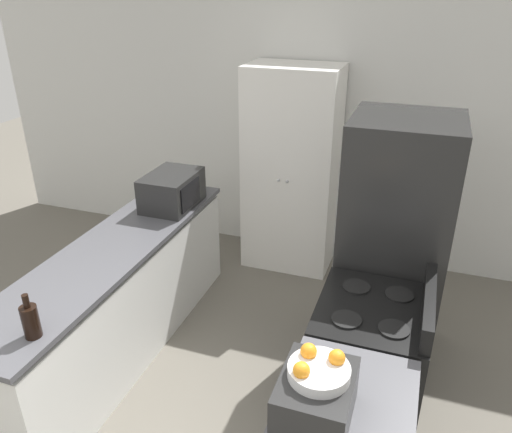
{
  "coord_description": "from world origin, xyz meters",
  "views": [
    {
      "loc": [
        1.08,
        -1.21,
        2.6
      ],
      "look_at": [
        0.0,
        1.87,
        1.05
      ],
      "focal_mm": 35.0,
      "sensor_mm": 36.0,
      "label": 1
    }
  ],
  "objects_px": {
    "refrigerator": "(393,245)",
    "toaster_oven": "(315,399)",
    "wine_bottle": "(31,321)",
    "pantry_cabinet": "(291,170)",
    "microwave": "(172,190)",
    "fruit_bowl": "(318,369)",
    "stove": "(367,366)"
  },
  "relations": [
    {
      "from": "toaster_oven",
      "to": "pantry_cabinet",
      "type": "bearing_deg",
      "value": 107.58
    },
    {
      "from": "pantry_cabinet",
      "to": "fruit_bowl",
      "type": "relative_size",
      "value": 7.44
    },
    {
      "from": "refrigerator",
      "to": "toaster_oven",
      "type": "xyz_separation_m",
      "value": [
        -0.17,
        -1.66,
        0.09
      ]
    },
    {
      "from": "stove",
      "to": "toaster_oven",
      "type": "distance_m",
      "value": 1.07
    },
    {
      "from": "stove",
      "to": "microwave",
      "type": "xyz_separation_m",
      "value": [
        -1.76,
        0.89,
        0.58
      ]
    },
    {
      "from": "microwave",
      "to": "refrigerator",
      "type": "bearing_deg",
      "value": -4.27
    },
    {
      "from": "toaster_oven",
      "to": "fruit_bowl",
      "type": "distance_m",
      "value": 0.15
    },
    {
      "from": "wine_bottle",
      "to": "toaster_oven",
      "type": "distance_m",
      "value": 1.53
    },
    {
      "from": "pantry_cabinet",
      "to": "microwave",
      "type": "bearing_deg",
      "value": -128.36
    },
    {
      "from": "microwave",
      "to": "toaster_oven",
      "type": "height_order",
      "value": "microwave"
    },
    {
      "from": "pantry_cabinet",
      "to": "fruit_bowl",
      "type": "height_order",
      "value": "pantry_cabinet"
    },
    {
      "from": "toaster_oven",
      "to": "refrigerator",
      "type": "bearing_deg",
      "value": 84.09
    },
    {
      "from": "microwave",
      "to": "fruit_bowl",
      "type": "height_order",
      "value": "fruit_bowl"
    },
    {
      "from": "refrigerator",
      "to": "wine_bottle",
      "type": "xyz_separation_m",
      "value": [
        -1.7,
        -1.61,
        0.08
      ]
    },
    {
      "from": "wine_bottle",
      "to": "fruit_bowl",
      "type": "xyz_separation_m",
      "value": [
        1.53,
        -0.03,
        0.16
      ]
    },
    {
      "from": "stove",
      "to": "toaster_oven",
      "type": "bearing_deg",
      "value": -98.86
    },
    {
      "from": "toaster_oven",
      "to": "fruit_bowl",
      "type": "xyz_separation_m",
      "value": [
        -0.0,
        0.02,
        0.15
      ]
    },
    {
      "from": "refrigerator",
      "to": "microwave",
      "type": "relative_size",
      "value": 3.51
    },
    {
      "from": "pantry_cabinet",
      "to": "fruit_bowl",
      "type": "distance_m",
      "value": 2.87
    },
    {
      "from": "microwave",
      "to": "fruit_bowl",
      "type": "relative_size",
      "value": 1.99
    },
    {
      "from": "pantry_cabinet",
      "to": "microwave",
      "type": "xyz_separation_m",
      "value": [
        -0.75,
        -0.95,
        0.06
      ]
    },
    {
      "from": "stove",
      "to": "fruit_bowl",
      "type": "distance_m",
      "value": 1.13
    },
    {
      "from": "wine_bottle",
      "to": "fruit_bowl",
      "type": "distance_m",
      "value": 1.54
    },
    {
      "from": "stove",
      "to": "wine_bottle",
      "type": "relative_size",
      "value": 4.06
    },
    {
      "from": "wine_bottle",
      "to": "toaster_oven",
      "type": "xyz_separation_m",
      "value": [
        1.53,
        -0.05,
        0.01
      ]
    },
    {
      "from": "fruit_bowl",
      "to": "pantry_cabinet",
      "type": "bearing_deg",
      "value": 107.7
    },
    {
      "from": "wine_bottle",
      "to": "toaster_oven",
      "type": "height_order",
      "value": "wine_bottle"
    },
    {
      "from": "fruit_bowl",
      "to": "toaster_oven",
      "type": "bearing_deg",
      "value": -88.94
    },
    {
      "from": "refrigerator",
      "to": "wine_bottle",
      "type": "distance_m",
      "value": 2.34
    },
    {
      "from": "wine_bottle",
      "to": "toaster_oven",
      "type": "bearing_deg",
      "value": -1.81
    },
    {
      "from": "pantry_cabinet",
      "to": "microwave",
      "type": "distance_m",
      "value": 1.22
    },
    {
      "from": "stove",
      "to": "microwave",
      "type": "distance_m",
      "value": 2.06
    }
  ]
}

